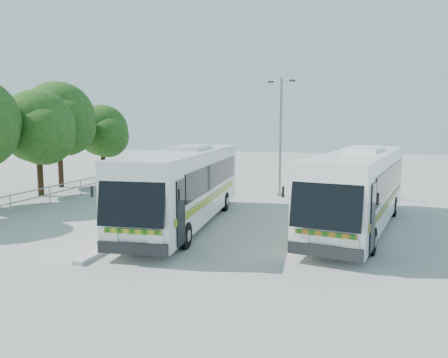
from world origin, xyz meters
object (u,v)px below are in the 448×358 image
(coach_main, at_px, (185,184))
(coach_adjacent, at_px, (359,187))
(tree_far_c, at_px, (39,127))
(tree_far_d, at_px, (59,118))
(lamppost, at_px, (281,132))
(tree_far_e, at_px, (103,131))

(coach_main, height_order, coach_adjacent, coach_main)
(tree_far_c, bearing_deg, coach_adjacent, -10.99)
(coach_main, bearing_deg, tree_far_d, 142.24)
(coach_main, bearing_deg, coach_adjacent, 5.42)
(coach_main, relative_size, lamppost, 1.66)
(coach_adjacent, xyz_separation_m, lamppost, (-4.38, 7.48, 2.18))
(tree_far_c, xyz_separation_m, coach_adjacent, (18.50, -3.59, -2.48))
(tree_far_e, xyz_separation_m, coach_main, (11.63, -12.93, -2.10))
(tree_far_c, height_order, tree_far_e, tree_far_c)
(tree_far_c, bearing_deg, lamppost, 15.38)
(coach_main, xyz_separation_m, lamppost, (3.00, 8.62, 2.17))
(tree_far_e, relative_size, lamppost, 0.82)
(coach_adjacent, distance_m, lamppost, 8.94)
(tree_far_c, distance_m, tree_far_d, 3.93)
(tree_far_c, height_order, tree_far_d, tree_far_d)
(tree_far_c, bearing_deg, coach_main, -23.05)
(tree_far_d, height_order, lamppost, tree_far_d)
(tree_far_d, relative_size, coach_main, 0.62)
(tree_far_c, distance_m, coach_adjacent, 19.01)
(tree_far_c, relative_size, coach_adjacent, 0.54)
(tree_far_c, bearing_deg, tree_far_e, 93.54)
(coach_main, xyz_separation_m, coach_adjacent, (7.38, 1.14, -0.01))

